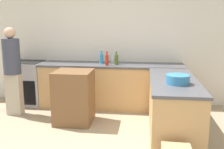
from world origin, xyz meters
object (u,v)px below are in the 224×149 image
(person_by_range, at_px, (12,68))
(dish_soap_bottle, at_px, (101,58))
(mixing_bowl, at_px, (178,79))
(range_oven, at_px, (28,83))
(island_table, at_px, (74,97))
(vinegar_bottle_clear, at_px, (112,59))
(olive_oil_bottle, at_px, (116,59))
(hot_sauce_bottle, at_px, (107,60))

(person_by_range, bearing_deg, dish_soap_bottle, 25.85)
(mixing_bowl, bearing_deg, range_oven, 151.66)
(island_table, relative_size, vinegar_bottle_clear, 4.63)
(olive_oil_bottle, bearing_deg, dish_soap_bottle, 160.43)
(island_table, xyz_separation_m, dish_soap_bottle, (0.32, 0.98, 0.53))
(range_oven, distance_m, vinegar_bottle_clear, 1.86)
(vinegar_bottle_clear, distance_m, hot_sauce_bottle, 0.35)
(hot_sauce_bottle, bearing_deg, island_table, -121.57)
(vinegar_bottle_clear, bearing_deg, person_by_range, -153.57)
(dish_soap_bottle, bearing_deg, range_oven, -178.63)
(range_oven, relative_size, olive_oil_bottle, 3.45)
(range_oven, relative_size, vinegar_bottle_clear, 4.58)
(range_oven, distance_m, hot_sauce_bottle, 1.81)
(hot_sauce_bottle, height_order, dish_soap_bottle, hot_sauce_bottle)
(olive_oil_bottle, bearing_deg, person_by_range, -161.24)
(island_table, xyz_separation_m, hot_sauce_bottle, (0.46, 0.75, 0.54))
(island_table, xyz_separation_m, olive_oil_bottle, (0.64, 0.87, 0.53))
(dish_soap_bottle, bearing_deg, island_table, -108.02)
(dish_soap_bottle, bearing_deg, hot_sauce_bottle, -57.00)
(olive_oil_bottle, distance_m, hot_sauce_bottle, 0.21)
(range_oven, xyz_separation_m, mixing_bowl, (2.89, -1.56, 0.50))
(olive_oil_bottle, relative_size, dish_soap_bottle, 1.00)
(range_oven, distance_m, mixing_bowl, 3.33)
(island_table, bearing_deg, range_oven, 143.06)
(olive_oil_bottle, distance_m, person_by_range, 1.95)
(vinegar_bottle_clear, relative_size, olive_oil_bottle, 0.75)
(vinegar_bottle_clear, relative_size, dish_soap_bottle, 0.75)
(vinegar_bottle_clear, xyz_separation_m, hot_sauce_bottle, (-0.06, -0.35, 0.03))
(olive_oil_bottle, height_order, person_by_range, person_by_range)
(island_table, bearing_deg, vinegar_bottle_clear, 64.40)
(island_table, height_order, hot_sauce_bottle, hot_sauce_bottle)
(island_table, height_order, dish_soap_bottle, dish_soap_bottle)
(range_oven, relative_size, hot_sauce_bottle, 3.26)
(dish_soap_bottle, bearing_deg, vinegar_bottle_clear, 30.46)
(island_table, xyz_separation_m, mixing_bowl, (1.64, -0.62, 0.49))
(hot_sauce_bottle, bearing_deg, mixing_bowl, -49.37)
(mixing_bowl, bearing_deg, vinegar_bottle_clear, 122.93)
(olive_oil_bottle, bearing_deg, island_table, -126.30)
(vinegar_bottle_clear, height_order, olive_oil_bottle, olive_oil_bottle)
(mixing_bowl, xyz_separation_m, person_by_range, (-2.85, 0.86, -0.06))
(olive_oil_bottle, xyz_separation_m, dish_soap_bottle, (-0.32, 0.11, 0.00))
(vinegar_bottle_clear, bearing_deg, range_oven, -174.83)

